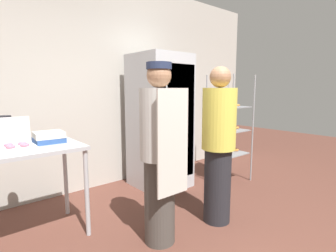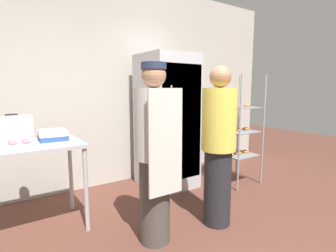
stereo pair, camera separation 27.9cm
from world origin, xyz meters
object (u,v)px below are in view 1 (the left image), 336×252
donut_box (16,146)px  person_baker (160,152)px  blender_pitcher (6,133)px  refrigerator (160,122)px  person_customer (218,145)px  binder_stack (49,137)px  baking_rack (229,130)px

donut_box → person_baker: (1.01, -0.70, -0.08)m
blender_pitcher → person_baker: (1.03, -1.03, -0.16)m
refrigerator → person_customer: refrigerator is taller
donut_box → blender_pitcher: (-0.02, 0.33, 0.08)m
refrigerator → donut_box: 1.98m
person_baker → person_customer: (0.72, -0.09, -0.02)m
binder_stack → baking_rack: bearing=-6.7°
binder_stack → person_baker: (0.68, -0.92, -0.09)m
blender_pitcher → binder_stack: blender_pitcher is taller
donut_box → binder_stack: bearing=34.3°
blender_pitcher → person_baker: bearing=-45.0°
donut_box → person_customer: bearing=-24.6°
binder_stack → person_customer: size_ratio=0.17×
baking_rack → refrigerator: bearing=150.8°
donut_box → person_baker: person_baker is taller
baking_rack → blender_pitcher: bearing=172.0°
binder_stack → person_customer: 1.73m
donut_box → refrigerator: bearing=13.3°
binder_stack → person_customer: person_customer is taller
baking_rack → blender_pitcher: (-2.89, 0.40, 0.23)m
refrigerator → blender_pitcher: bearing=-176.4°
refrigerator → person_customer: (-0.20, -1.24, -0.11)m
refrigerator → donut_box: refrigerator is taller
baking_rack → binder_stack: (-2.54, 0.30, 0.16)m
baking_rack → donut_box: baking_rack is taller
person_baker → blender_pitcher: bearing=135.0°
baking_rack → person_customer: bearing=-148.0°
person_baker → refrigerator: bearing=51.4°
baking_rack → person_baker: bearing=-161.5°
baking_rack → person_baker: (-1.86, -0.62, 0.07)m
blender_pitcher → person_baker: size_ratio=0.17×
refrigerator → person_baker: 1.47m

